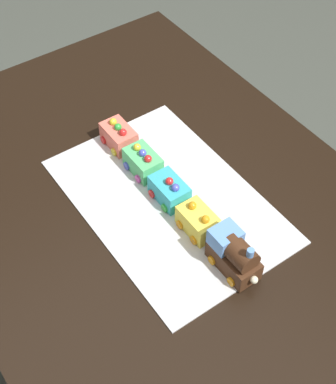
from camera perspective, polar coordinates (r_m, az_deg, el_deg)
ground_plane at (r=2.02m, az=-1.17°, el=-14.19°), size 8.00×8.00×0.00m
dining_table at (r=1.49m, az=-1.55°, el=-3.23°), size 1.40×1.00×0.74m
cake_board at (r=1.39m, az=-0.00°, el=-0.86°), size 0.60×0.40×0.00m
cake_locomotive at (r=1.24m, az=6.76°, el=-6.32°), size 0.14×0.08×0.12m
cake_car_tanker_lemon at (r=1.31m, az=3.11°, el=-3.01°), size 0.10×0.08×0.07m
cake_car_gondola_turquoise at (r=1.37m, az=0.15°, el=0.16°), size 0.10×0.08×0.07m
cake_car_hopper_mint_green at (r=1.44m, az=-2.57°, el=3.10°), size 0.10×0.08×0.07m
cake_car_flatbed_coral at (r=1.51m, az=-5.05°, el=5.73°), size 0.10×0.08×0.07m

